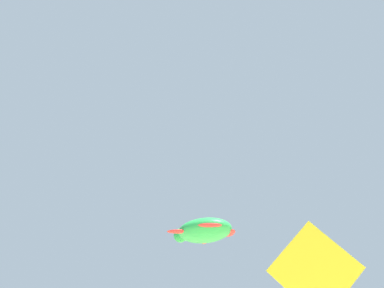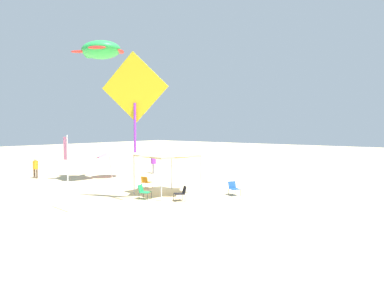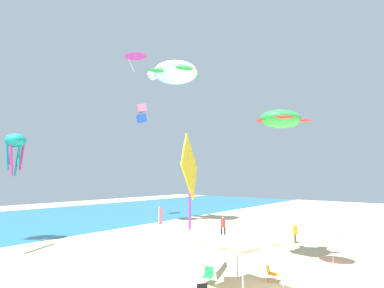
{
  "view_description": "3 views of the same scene",
  "coord_description": "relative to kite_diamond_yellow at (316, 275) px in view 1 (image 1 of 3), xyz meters",
  "views": [
    {
      "loc": [
        -6.8,
        20.25,
        2.9
      ],
      "look_at": [
        0.34,
        9.2,
        10.5
      ],
      "focal_mm": 36.4,
      "sensor_mm": 36.0,
      "label": 1
    },
    {
      "loc": [
        -16.35,
        17.18,
        4.07
      ],
      "look_at": [
        -3.46,
        1.25,
        3.07
      ],
      "focal_mm": 32.18,
      "sensor_mm": 36.0,
      "label": 2
    },
    {
      "loc": [
        -15.28,
        -5.71,
        5.55
      ],
      "look_at": [
        0.34,
        6.97,
        7.82
      ],
      "focal_mm": 27.78,
      "sensor_mm": 36.0,
      "label": 3
    }
  ],
  "objects": [
    {
      "name": "kite_diamond_yellow",
      "position": [
        0.0,
        0.0,
        0.0
      ],
      "size": [
        3.38,
        1.7,
        5.32
      ],
      "rotation": [
        0.0,
        0.0,
        0.35
      ],
      "color": "yellow"
    },
    {
      "name": "kite_turtle_green",
      "position": [
        6.61,
        -2.69,
        3.52
      ],
      "size": [
        3.98,
        3.5,
        1.17
      ],
      "rotation": [
        0.0,
        0.0,
        6.15
      ],
      "color": "green"
    }
  ]
}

